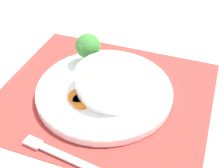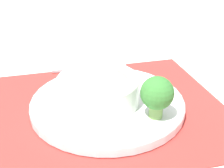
% 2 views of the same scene
% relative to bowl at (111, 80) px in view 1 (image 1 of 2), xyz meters
% --- Properties ---
extents(ground_plane, '(4.00, 4.00, 0.00)m').
position_rel_bowl_xyz_m(ground_plane, '(0.00, 0.02, -0.05)').
color(ground_plane, beige).
extents(placemat, '(0.42, 0.47, 0.00)m').
position_rel_bowl_xyz_m(placemat, '(0.00, 0.02, -0.05)').
color(placemat, '#B2332D').
rests_on(placemat, ground_plane).
extents(plate, '(0.30, 0.30, 0.02)m').
position_rel_bowl_xyz_m(plate, '(0.00, 0.02, -0.04)').
color(plate, white).
rests_on(plate, placemat).
extents(bowl, '(0.16, 0.16, 0.06)m').
position_rel_bowl_xyz_m(bowl, '(0.00, 0.00, 0.00)').
color(bowl, white).
rests_on(bowl, plate).
extents(broccoli_floret, '(0.06, 0.06, 0.08)m').
position_rel_bowl_xyz_m(broccoli_floret, '(0.08, 0.08, 0.02)').
color(broccoli_floret, '#759E51').
rests_on(broccoli_floret, plate).
extents(carrot_slice_near, '(0.04, 0.04, 0.01)m').
position_rel_bowl_xyz_m(carrot_slice_near, '(-0.04, 0.06, -0.03)').
color(carrot_slice_near, orange).
rests_on(carrot_slice_near, plate).
extents(carrot_slice_middle, '(0.04, 0.04, 0.01)m').
position_rel_bowl_xyz_m(carrot_slice_middle, '(-0.05, 0.05, -0.03)').
color(carrot_slice_middle, orange).
rests_on(carrot_slice_middle, plate).
extents(fork, '(0.05, 0.18, 0.01)m').
position_rel_bowl_xyz_m(fork, '(-0.18, 0.04, -0.04)').
color(fork, silver).
rests_on(fork, placemat).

